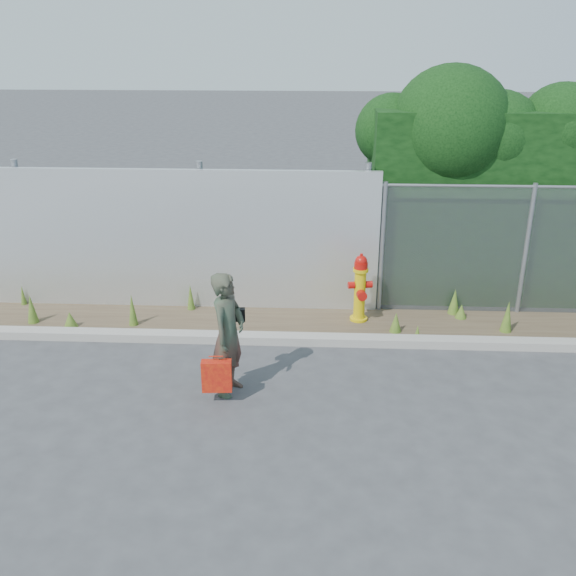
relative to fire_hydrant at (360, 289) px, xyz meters
The scene contains 8 objects.
ground 2.72m from the fire_hydrant, 105.51° to the right, with size 80.00×80.00×0.00m, color #3C3C3F.
curb 1.15m from the fire_hydrant, 132.67° to the right, with size 16.00×0.22×0.12m, color gray.
weed_strip 0.47m from the fire_hydrant, 158.73° to the right, with size 16.00×1.35×0.51m.
corrugated_fence 4.03m from the fire_hydrant, behind, with size 8.50×0.21×2.30m.
fire_hydrant is the anchor object (origin of this frame).
woman 2.70m from the fire_hydrant, 128.75° to the right, with size 0.56×0.37×1.54m, color #106745.
red_tote_bag 2.98m from the fire_hydrant, 127.01° to the right, with size 0.35×0.13×0.46m.
black_shoulder_bag 2.49m from the fire_hydrant, 130.87° to the right, with size 0.21×0.09×0.16m.
Camera 1 is at (0.07, -6.28, 4.14)m, focal length 40.00 mm.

